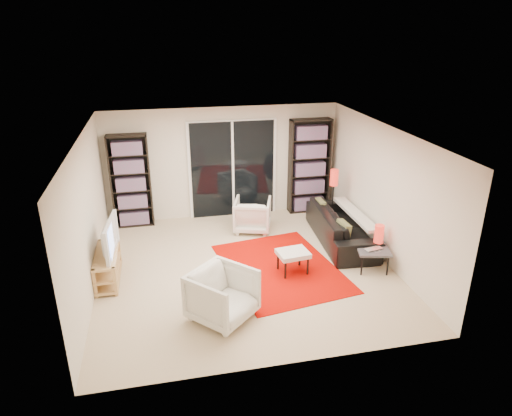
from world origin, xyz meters
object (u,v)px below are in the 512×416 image
Objects in this scene: floor_lamp at (334,184)px; armchair_front at (222,295)px; armchair_back at (253,215)px; side_table at (373,250)px; ottoman at (293,254)px; sofa at (341,226)px; bookshelf_right at (309,166)px; tv_stand at (108,266)px; bookshelf_left at (131,181)px.

armchair_front is at bearing -134.56° from floor_lamp.
armchair_back reaches higher than side_table.
side_table is at bearing -7.37° from ottoman.
armchair_back is at bearing 26.96° from armchair_front.
sofa reaches higher than side_table.
bookshelf_right is 3.19× the size of side_table.
ottoman is at bearing 131.43° from sofa.
ottoman is 0.85× the size of side_table.
ottoman is (3.08, -0.41, 0.08)m from tv_stand.
floor_lamp reaches higher than armchair_back.
bookshelf_left is at bearing -0.72° from armchair_back.
sofa is at bearing 7.42° from tv_stand.
sofa is 0.96m from floor_lamp.
tv_stand is at bearing -163.58° from floor_lamp.
floor_lamp is (0.23, -0.92, -0.12)m from bookshelf_right.
bookshelf_right is 1.80m from armchair_back.
tv_stand is 4.50m from side_table.
ottoman is at bearing -7.55° from tv_stand.
armchair_front reaches higher than ottoman.
tv_stand is at bearing 45.15° from armchair_back.
bookshelf_left is 3.84m from ottoman.
ottoman is 1.39m from side_table.
bookshelf_right is 3.74× the size of ottoman.
bookshelf_left is at bearing 180.00° from bookshelf_right.
bookshelf_right reaches higher than bookshelf_left.
sofa is at bearing -96.86° from floor_lamp.
bookshelf_left is 2.34× the size of armchair_front.
bookshelf_left is at bearing 135.79° from ottoman.
armchair_front is (1.71, -1.46, 0.12)m from tv_stand.
bookshelf_left is 2.60m from armchair_back.
armchair_back is 1.79m from floor_lamp.
floor_lamp is (4.44, 1.31, 0.67)m from tv_stand.
armchair_back is 3.09m from armchair_front.
side_table is at bearing -7.49° from tv_stand.
side_table is at bearing -89.33° from floor_lamp.
tv_stand is 0.51× the size of sofa.
floor_lamp is at bearing 51.58° from ottoman.
armchair_back is at bearing -151.50° from bookshelf_right.
armchair_front reaches higher than armchair_back.
side_table is (0.25, -2.82, -0.69)m from bookshelf_right.
floor_lamp is at bearing 2.21° from armchair_front.
bookshelf_right is 1.82m from sofa.
floor_lamp is (4.08, -0.92, -0.05)m from bookshelf_left.
sofa is at bearing -22.68° from bookshelf_left.
floor_lamp reaches higher than armchair_front.
armchair_front is 2.88m from side_table.
armchair_back is 1.13× the size of side_table.
armchair_front reaches higher than side_table.
armchair_front is (-2.50, -3.69, -0.67)m from bookshelf_right.
bookshelf_left is 2.37m from tv_stand.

